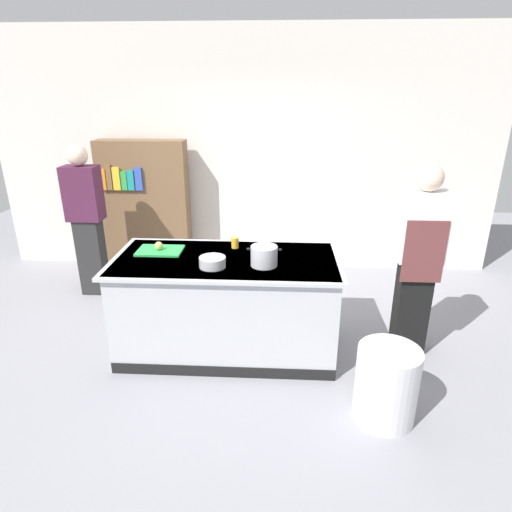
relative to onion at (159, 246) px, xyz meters
name	(u,v)px	position (x,y,z in m)	size (l,w,h in m)	color
ground_plane	(228,347)	(0.62, -0.13, -0.96)	(10.00, 10.00, 0.00)	gray
back_wall	(245,154)	(0.62, 1.97, 0.54)	(6.40, 0.12, 3.00)	silver
counter_island	(227,303)	(0.62, -0.13, -0.49)	(1.98, 0.98, 0.90)	#B7BABF
cutting_board	(160,251)	(0.01, 0.01, -0.05)	(0.40, 0.28, 0.02)	green
onion	(159,246)	(0.00, 0.00, 0.00)	(0.08, 0.08, 0.08)	tan
stock_pot	(264,256)	(0.96, -0.26, 0.03)	(0.29, 0.22, 0.17)	#B7BABF
mixing_bowl	(212,262)	(0.53, -0.32, -0.02)	(0.22, 0.22, 0.09)	#B7BABF
juice_cup	(235,243)	(0.67, 0.15, -0.01)	(0.07, 0.07, 0.10)	yellow
trash_bin	(386,384)	(1.87, -0.98, -0.67)	(0.45, 0.45, 0.58)	silver
person_chef	(418,259)	(2.28, -0.08, -0.04)	(0.38, 0.25, 1.72)	black
person_guest	(87,219)	(-1.09, 0.97, -0.05)	(0.38, 0.24, 1.72)	#292929
bookshelf	(146,208)	(-0.63, 1.67, -0.11)	(1.10, 0.31, 1.70)	brown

